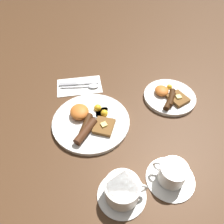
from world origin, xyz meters
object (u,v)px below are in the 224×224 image
object	(u,v)px
breakfast_plate_near	(91,121)
knife	(77,83)
spoon	(89,86)
teacup_near	(122,191)
teacup_far	(172,174)
breakfast_plate_far	(169,96)

from	to	relation	value
breakfast_plate_near	knife	world-z (taller)	breakfast_plate_near
knife	spoon	world-z (taller)	spoon
knife	teacup_near	bearing A→B (deg)	-74.73
breakfast_plate_near	knife	size ratio (longest dim) A/B	1.65
teacup_near	knife	world-z (taller)	teacup_near
spoon	teacup_far	bearing A→B (deg)	-60.19
teacup_far	knife	distance (m)	0.55
teacup_near	teacup_far	xyz separation A→B (m)	(-0.01, 0.15, -0.00)
breakfast_plate_far	teacup_far	distance (m)	0.36
teacup_near	knife	bearing A→B (deg)	-172.87
breakfast_plate_far	knife	size ratio (longest dim) A/B	1.22
spoon	breakfast_plate_far	bearing A→B (deg)	-14.96
breakfast_plate_far	teacup_far	world-z (taller)	teacup_far
breakfast_plate_far	teacup_far	bearing A→B (deg)	-23.10
knife	spoon	distance (m)	0.06
teacup_near	breakfast_plate_far	bearing A→B (deg)	139.21
teacup_near	knife	xyz separation A→B (m)	(-0.52, -0.06, -0.03)
teacup_far	knife	world-z (taller)	teacup_far
breakfast_plate_far	teacup_near	bearing A→B (deg)	-40.79
teacup_far	knife	bearing A→B (deg)	-156.49
breakfast_plate_near	knife	bearing A→B (deg)	-174.31
spoon	knife	bearing A→B (deg)	157.23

